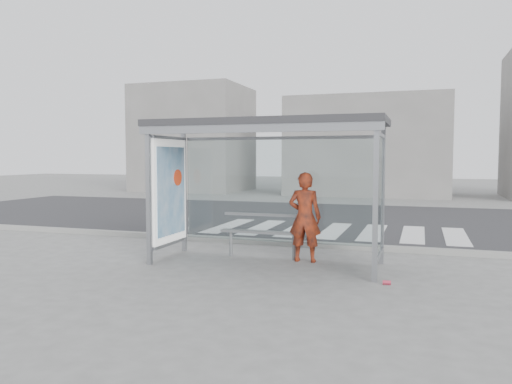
{
  "coord_description": "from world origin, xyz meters",
  "views": [
    {
      "loc": [
        2.67,
        -8.6,
        1.95
      ],
      "look_at": [
        -0.26,
        0.2,
        1.3
      ],
      "focal_mm": 35.0,
      "sensor_mm": 36.0,
      "label": 1
    }
  ],
  "objects_px": {
    "bench": "(262,232)",
    "soda_can": "(387,283)",
    "bus_shelter": "(248,155)",
    "person": "(305,217)"
  },
  "relations": [
    {
      "from": "bus_shelter",
      "to": "bench",
      "type": "bearing_deg",
      "value": 75.27
    },
    {
      "from": "bus_shelter",
      "to": "soda_can",
      "type": "relative_size",
      "value": 34.13
    },
    {
      "from": "bench",
      "to": "soda_can",
      "type": "height_order",
      "value": "bench"
    },
    {
      "from": "bus_shelter",
      "to": "person",
      "type": "bearing_deg",
      "value": 20.75
    },
    {
      "from": "person",
      "to": "soda_can",
      "type": "distance_m",
      "value": 2.18
    },
    {
      "from": "person",
      "to": "bus_shelter",
      "type": "bearing_deg",
      "value": 19.95
    },
    {
      "from": "bus_shelter",
      "to": "person",
      "type": "height_order",
      "value": "bus_shelter"
    },
    {
      "from": "soda_can",
      "to": "person",
      "type": "bearing_deg",
      "value": 141.05
    },
    {
      "from": "bus_shelter",
      "to": "bench",
      "type": "height_order",
      "value": "bus_shelter"
    },
    {
      "from": "bus_shelter",
      "to": "bench",
      "type": "relative_size",
      "value": 2.58
    }
  ]
}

